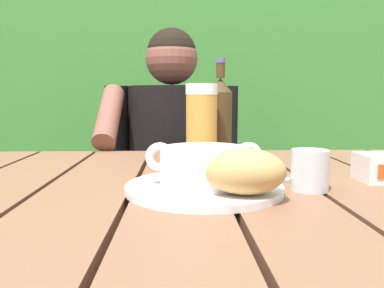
# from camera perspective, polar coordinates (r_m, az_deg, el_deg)

# --- Properties ---
(dining_table) EXTENTS (1.47, 0.91, 0.77)m
(dining_table) POSITION_cam_1_polar(r_m,az_deg,el_deg) (0.74, -1.60, -12.98)
(dining_table) COLOR brown
(dining_table) RESTS_ON ground_plane
(hedge_backdrop) EXTENTS (3.34, 0.99, 2.53)m
(hedge_backdrop) POSITION_cam_1_polar(r_m,az_deg,el_deg) (2.54, 3.19, 12.48)
(hedge_backdrop) COLOR #3E8133
(hedge_backdrop) RESTS_ON ground_plane
(chair_near_diner) EXTENTS (0.43, 0.46, 0.94)m
(chair_near_diner) POSITION_cam_1_polar(r_m,az_deg,el_deg) (1.65, -2.64, -9.29)
(chair_near_diner) COLOR brown
(chair_near_diner) RESTS_ON ground_plane
(person_eating) EXTENTS (0.48, 0.47, 1.18)m
(person_eating) POSITION_cam_1_polar(r_m,az_deg,el_deg) (1.41, -2.90, -2.67)
(person_eating) COLOR black
(person_eating) RESTS_ON ground_plane
(serving_plate) EXTENTS (0.27, 0.27, 0.01)m
(serving_plate) POSITION_cam_1_polar(r_m,az_deg,el_deg) (0.67, 2.21, -6.48)
(serving_plate) COLOR white
(serving_plate) RESTS_ON dining_table
(soup_bowl) EXTENTS (0.20, 0.15, 0.07)m
(soup_bowl) POSITION_cam_1_polar(r_m,az_deg,el_deg) (0.66, 2.23, -3.11)
(soup_bowl) COLOR white
(soup_bowl) RESTS_ON serving_plate
(bread_roll) EXTENTS (0.14, 0.11, 0.07)m
(bread_roll) POSITION_cam_1_polar(r_m,az_deg,el_deg) (0.60, 8.32, -4.03)
(bread_roll) COLOR tan
(bread_roll) RESTS_ON serving_plate
(beer_glass) EXTENTS (0.07, 0.07, 0.19)m
(beer_glass) POSITION_cam_1_polar(r_m,az_deg,el_deg) (0.89, 1.73, 2.77)
(beer_glass) COLOR gold
(beer_glass) RESTS_ON dining_table
(beer_bottle) EXTENTS (0.06, 0.06, 0.26)m
(beer_bottle) POSITION_cam_1_polar(r_m,az_deg,el_deg) (0.97, 4.48, 3.83)
(beer_bottle) COLOR #453219
(beer_bottle) RESTS_ON dining_table
(water_glass_small) EXTENTS (0.07, 0.07, 0.07)m
(water_glass_small) POSITION_cam_1_polar(r_m,az_deg,el_deg) (0.70, 17.43, -3.70)
(water_glass_small) COLOR silver
(water_glass_small) RESTS_ON dining_table
(table_knife) EXTENTS (0.14, 0.06, 0.01)m
(table_knife) POSITION_cam_1_polar(r_m,az_deg,el_deg) (0.76, 12.75, -5.24)
(table_knife) COLOR silver
(table_knife) RESTS_ON dining_table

